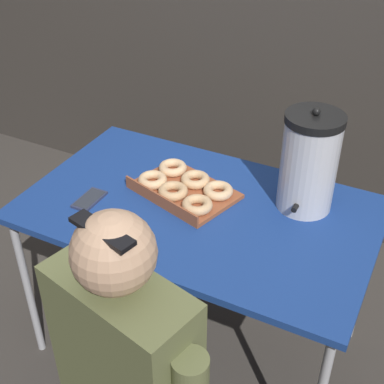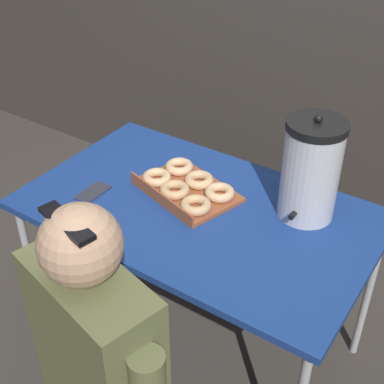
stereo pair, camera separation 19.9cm
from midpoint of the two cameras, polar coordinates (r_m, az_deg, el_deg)
The scene contains 5 objects.
ground_plane at distance 2.54m, azimuth -1.75°, elevation -15.71°, with size 12.00×12.00×0.00m, color #3D3833.
folding_table at distance 2.04m, azimuth -2.10°, elevation -2.83°, with size 1.31×0.79×0.76m.
donut_box at distance 2.08m, azimuth -3.61°, elevation 0.38°, with size 0.45×0.37×0.05m.
coffee_urn at distance 1.94m, azimuth 9.54°, elevation 3.04°, with size 0.21×0.24×0.40m.
cell_phone at distance 2.10m, azimuth -13.57°, elevation -0.87°, with size 0.07×0.14×0.01m.
Camera 1 is at (0.71, -1.46, 1.96)m, focal length 50.00 mm.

